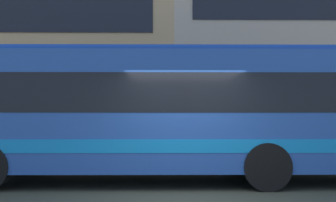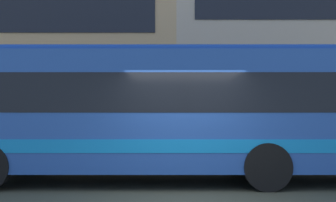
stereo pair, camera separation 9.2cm
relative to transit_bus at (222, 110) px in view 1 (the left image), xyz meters
name	(u,v)px [view 1 (the left image)]	position (x,y,z in m)	size (l,w,h in m)	color
transit_bus	(222,110)	(0.00, 0.00, 0.00)	(12.13, 2.61, 3.07)	#224896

